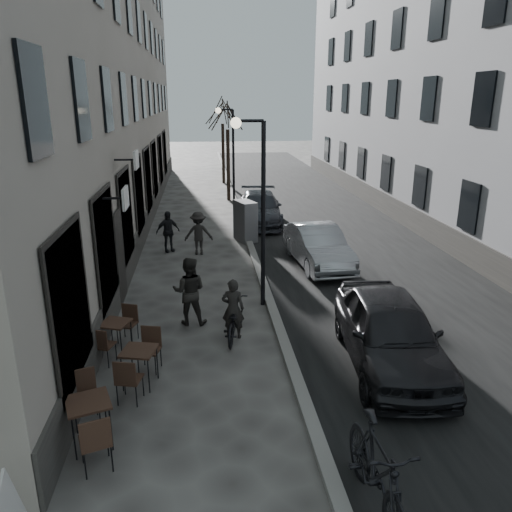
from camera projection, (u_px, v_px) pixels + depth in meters
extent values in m
plane|color=#3E3B38|center=(306.00, 445.00, 8.35)|extent=(120.00, 120.00, 0.00)
cube|color=black|center=(317.00, 219.00, 23.90)|extent=(7.30, 60.00, 0.00)
cube|color=slate|center=(241.00, 219.00, 23.51)|extent=(0.25, 60.00, 0.12)
cube|color=gray|center=(91.00, 36.00, 20.92)|extent=(4.00, 35.00, 16.00)
cube|color=gray|center=(444.00, 41.00, 22.53)|extent=(4.00, 35.00, 16.00)
cylinder|color=black|center=(263.00, 218.00, 13.27)|extent=(0.12, 0.12, 5.00)
cylinder|color=black|center=(250.00, 121.00, 12.48)|extent=(0.70, 0.08, 0.08)
sphere|color=#FFF2CC|center=(236.00, 123.00, 12.46)|extent=(0.28, 0.28, 0.28)
cylinder|color=black|center=(233.00, 162.00, 24.64)|extent=(0.12, 0.12, 5.00)
cylinder|color=black|center=(225.00, 109.00, 23.84)|extent=(0.70, 0.08, 0.08)
sphere|color=#FFF2CC|center=(218.00, 111.00, 23.82)|extent=(0.28, 0.28, 0.28)
cylinder|color=black|center=(228.00, 165.00, 27.63)|extent=(0.20, 0.20, 3.90)
cylinder|color=black|center=(223.00, 154.00, 33.32)|extent=(0.20, 0.20, 3.90)
cube|color=#332016|center=(88.00, 402.00, 8.13)|extent=(0.87, 0.87, 0.04)
cylinder|color=black|center=(74.00, 439.00, 7.90)|extent=(0.03, 0.03, 0.79)
cylinder|color=black|center=(111.00, 429.00, 8.13)|extent=(0.03, 0.03, 0.79)
cylinder|color=black|center=(70.00, 419.00, 8.39)|extent=(0.03, 0.03, 0.79)
cylinder|color=black|center=(105.00, 410.00, 8.62)|extent=(0.03, 0.03, 0.79)
cube|color=#332016|center=(139.00, 351.00, 9.89)|extent=(0.77, 0.77, 0.04)
cylinder|color=black|center=(122.00, 374.00, 9.79)|extent=(0.02, 0.02, 0.75)
cylinder|color=black|center=(149.00, 376.00, 9.72)|extent=(0.02, 0.02, 0.75)
cylinder|color=black|center=(132.00, 361.00, 10.30)|extent=(0.02, 0.02, 0.75)
cylinder|color=black|center=(157.00, 362.00, 10.23)|extent=(0.02, 0.02, 0.75)
cube|color=#332016|center=(115.00, 323.00, 11.21)|extent=(0.77, 0.77, 0.04)
cylinder|color=black|center=(100.00, 342.00, 11.15)|extent=(0.02, 0.02, 0.70)
cylinder|color=black|center=(121.00, 344.00, 11.04)|extent=(0.02, 0.02, 0.70)
cylinder|color=black|center=(112.00, 332.00, 11.62)|extent=(0.02, 0.02, 0.70)
cylinder|color=black|center=(132.00, 334.00, 11.51)|extent=(0.02, 0.02, 0.70)
cube|color=#5F5F61|center=(245.00, 221.00, 20.06)|extent=(0.94, 1.22, 1.62)
imported|color=black|center=(233.00, 320.00, 12.00)|extent=(0.92, 1.82, 0.91)
imported|color=black|center=(233.00, 309.00, 11.91)|extent=(0.60, 0.45, 1.49)
imported|color=black|center=(189.00, 291.00, 12.61)|extent=(0.94, 0.78, 1.77)
imported|color=black|center=(199.00, 233.00, 18.30)|extent=(1.03, 0.60, 1.60)
imported|color=black|center=(168.00, 232.00, 18.60)|extent=(0.99, 0.73, 1.56)
imported|color=black|center=(390.00, 331.00, 10.67)|extent=(2.26, 4.74, 1.56)
imported|color=#989BA0|center=(318.00, 246.00, 17.10)|extent=(1.79, 4.28, 1.38)
imported|color=#313339|center=(259.00, 208.00, 22.85)|extent=(2.35, 4.96, 1.40)
imported|color=black|center=(377.00, 472.00, 6.79)|extent=(0.70, 2.31, 1.38)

